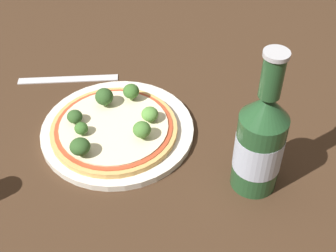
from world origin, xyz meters
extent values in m
plane|color=#3D2819|center=(0.00, 0.00, 0.00)|extent=(3.00, 3.00, 0.00)
cylinder|color=silver|center=(0.00, 0.01, 0.01)|extent=(0.26, 0.26, 0.01)
cylinder|color=tan|center=(0.01, 0.00, 0.02)|extent=(0.21, 0.21, 0.01)
cylinder|color=#B74728|center=(0.01, 0.00, 0.02)|extent=(0.20, 0.20, 0.00)
cylinder|color=beige|center=(0.01, 0.00, 0.02)|extent=(0.18, 0.18, 0.00)
cylinder|color=#7A9E5B|center=(-0.05, 0.05, 0.03)|extent=(0.01, 0.01, 0.01)
ellipsoid|color=#386628|center=(-0.05, 0.05, 0.04)|extent=(0.03, 0.03, 0.03)
cylinder|color=#7A9E5B|center=(0.05, -0.07, 0.03)|extent=(0.01, 0.01, 0.01)
ellipsoid|color=#2D5123|center=(0.05, -0.07, 0.04)|extent=(0.03, 0.03, 0.02)
cylinder|color=#7A9E5B|center=(-0.05, 0.00, 0.03)|extent=(0.01, 0.01, 0.01)
ellipsoid|color=#2D5123|center=(-0.05, 0.00, 0.05)|extent=(0.03, 0.03, 0.03)
cylinder|color=#7A9E5B|center=(0.02, 0.06, 0.03)|extent=(0.01, 0.01, 0.01)
ellipsoid|color=#568E3D|center=(0.02, 0.06, 0.04)|extent=(0.03, 0.03, 0.02)
cylinder|color=#7A9E5B|center=(-0.02, -0.06, 0.03)|extent=(0.01, 0.01, 0.01)
ellipsoid|color=#2D5123|center=(-0.02, -0.06, 0.04)|extent=(0.03, 0.03, 0.02)
cylinder|color=#7A9E5B|center=(0.05, 0.04, 0.03)|extent=(0.01, 0.01, 0.01)
ellipsoid|color=#477A33|center=(0.05, 0.04, 0.04)|extent=(0.03, 0.03, 0.03)
cylinder|color=#7A9E5B|center=(0.01, -0.05, 0.03)|extent=(0.01, 0.01, 0.01)
ellipsoid|color=#386628|center=(0.01, -0.05, 0.04)|extent=(0.02, 0.02, 0.02)
cylinder|color=#234C28|center=(0.18, 0.17, 0.07)|extent=(0.07, 0.07, 0.13)
cylinder|color=#B2BCD1|center=(0.18, 0.17, 0.07)|extent=(0.07, 0.07, 0.06)
cone|color=#234C28|center=(0.18, 0.17, 0.15)|extent=(0.07, 0.07, 0.04)
cylinder|color=#234C28|center=(0.18, 0.17, 0.20)|extent=(0.03, 0.03, 0.06)
cylinder|color=#B2B2B7|center=(0.18, 0.17, 0.24)|extent=(0.03, 0.03, 0.01)
cube|color=silver|center=(-0.18, -0.04, 0.00)|extent=(0.07, 0.19, 0.00)
camera|label=1|loc=(0.57, -0.12, 0.56)|focal=50.00mm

